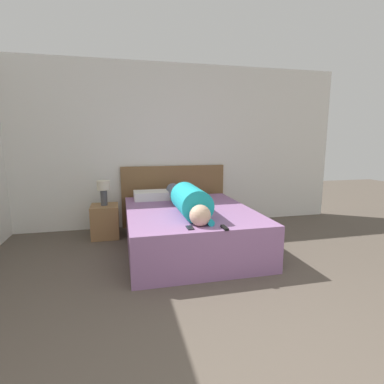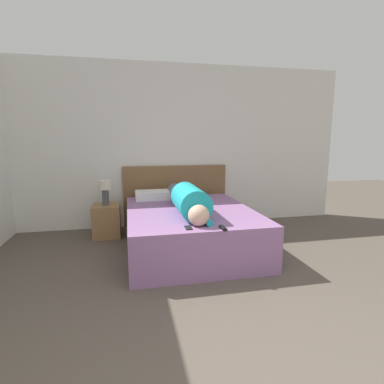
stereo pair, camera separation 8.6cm
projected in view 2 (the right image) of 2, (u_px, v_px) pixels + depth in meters
The scene contains 9 objects.
wall_back at pixel (168, 147), 4.88m from camera, with size 5.94×0.06×2.60m.
bed at pixel (190, 229), 3.91m from camera, with size 1.58×1.98×0.53m.
headboard at pixel (176, 196), 4.97m from camera, with size 1.70×0.04×0.99m.
nightstand at pixel (107, 221), 4.41m from camera, with size 0.39×0.42×0.47m.
table_lamp at pixel (105, 189), 4.32m from camera, with size 0.18×0.18×0.36m.
person_lying at pixel (187, 200), 3.68m from camera, with size 0.36×1.77×0.36m.
pillow_near_headboard at pixel (154, 195), 4.51m from camera, with size 0.55×0.35×0.12m.
tv_remote at pixel (223, 228), 3.01m from camera, with size 0.04×0.15×0.02m.
cell_phone at pixel (188, 228), 3.03m from camera, with size 0.06×0.13×0.01m.
Camera 2 is at (-0.66, -0.93, 1.42)m, focal length 28.00 mm.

